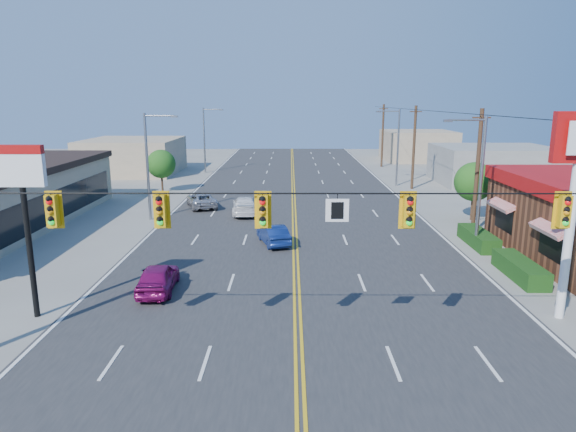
{
  "coord_description": "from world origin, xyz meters",
  "views": [
    {
      "loc": [
        -0.31,
        -16.14,
        8.91
      ],
      "look_at": [
        -0.45,
        13.53,
        2.2
      ],
      "focal_mm": 32.0,
      "sensor_mm": 36.0,
      "label": 1
    }
  ],
  "objects_px": {
    "car_magenta": "(158,279)",
    "pizza_hut_sign": "(24,196)",
    "signal_span": "(296,227)",
    "car_white": "(245,206)",
    "car_blue": "(273,235)",
    "car_silver": "(202,201)"
  },
  "relations": [
    {
      "from": "car_blue",
      "to": "car_white",
      "type": "relative_size",
      "value": 0.79
    },
    {
      "from": "signal_span",
      "to": "pizza_hut_sign",
      "type": "relative_size",
      "value": 3.55
    },
    {
      "from": "signal_span",
      "to": "car_blue",
      "type": "height_order",
      "value": "signal_span"
    },
    {
      "from": "car_white",
      "to": "car_silver",
      "type": "height_order",
      "value": "car_white"
    },
    {
      "from": "car_silver",
      "to": "pizza_hut_sign",
      "type": "bearing_deg",
      "value": 63.05
    },
    {
      "from": "car_magenta",
      "to": "car_blue",
      "type": "xyz_separation_m",
      "value": [
        5.2,
        8.21,
        -0.05
      ]
    },
    {
      "from": "car_white",
      "to": "car_silver",
      "type": "relative_size",
      "value": 1.07
    },
    {
      "from": "signal_span",
      "to": "pizza_hut_sign",
      "type": "height_order",
      "value": "signal_span"
    },
    {
      "from": "signal_span",
      "to": "car_silver",
      "type": "relative_size",
      "value": 5.39
    },
    {
      "from": "pizza_hut_sign",
      "to": "car_magenta",
      "type": "height_order",
      "value": "pizza_hut_sign"
    },
    {
      "from": "car_blue",
      "to": "car_silver",
      "type": "relative_size",
      "value": 0.84
    },
    {
      "from": "car_white",
      "to": "car_magenta",
      "type": "bearing_deg",
      "value": 76.76
    },
    {
      "from": "signal_span",
      "to": "car_magenta",
      "type": "distance_m",
      "value": 10.29
    },
    {
      "from": "car_blue",
      "to": "car_white",
      "type": "distance_m",
      "value": 9.06
    },
    {
      "from": "pizza_hut_sign",
      "to": "car_blue",
      "type": "bearing_deg",
      "value": 48.88
    },
    {
      "from": "car_magenta",
      "to": "pizza_hut_sign",
      "type": "bearing_deg",
      "value": 29.23
    },
    {
      "from": "signal_span",
      "to": "car_magenta",
      "type": "height_order",
      "value": "signal_span"
    },
    {
      "from": "pizza_hut_sign",
      "to": "car_silver",
      "type": "distance_m",
      "value": 23.01
    },
    {
      "from": "signal_span",
      "to": "car_silver",
      "type": "distance_m",
      "value": 27.76
    },
    {
      "from": "car_white",
      "to": "signal_span",
      "type": "bearing_deg",
      "value": 94.8
    },
    {
      "from": "car_magenta",
      "to": "car_white",
      "type": "relative_size",
      "value": 0.82
    },
    {
      "from": "signal_span",
      "to": "car_white",
      "type": "bearing_deg",
      "value": 99.02
    }
  ]
}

